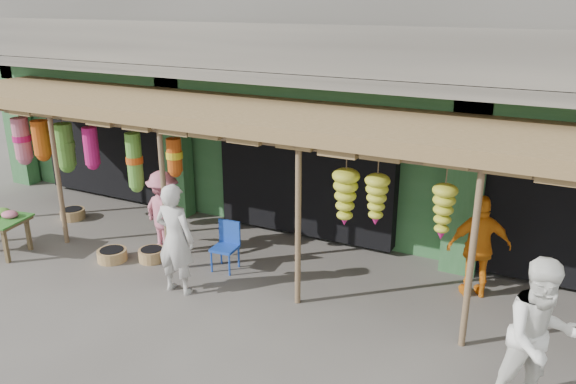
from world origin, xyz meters
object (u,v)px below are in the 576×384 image
at_px(person_front, 175,239).
at_px(person_vendor, 479,247).
at_px(person_shopper, 164,213).
at_px(blue_chair, 227,243).
at_px(person_right, 540,338).

relative_size(person_front, person_vendor, 1.09).
bearing_deg(person_shopper, blue_chair, -164.53).
bearing_deg(blue_chair, person_shopper, 174.80).
distance_m(blue_chair, person_front, 1.18).
bearing_deg(blue_chair, person_front, -108.01).
xyz_separation_m(blue_chair, person_shopper, (-1.35, 0.01, 0.31)).
bearing_deg(person_shopper, person_front, 151.51).
height_order(person_front, person_shopper, person_front).
height_order(blue_chair, person_shopper, person_shopper).
distance_m(person_right, person_vendor, 2.65).
xyz_separation_m(blue_chair, person_right, (5.05, -1.46, 0.47)).
height_order(blue_chair, person_right, person_right).
bearing_deg(person_vendor, person_front, 0.00).
height_order(blue_chair, person_vendor, person_vendor).
bearing_deg(person_right, person_vendor, 82.13).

